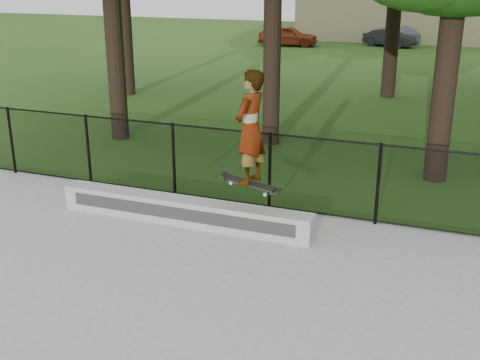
# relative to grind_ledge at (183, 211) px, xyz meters

# --- Properties ---
(grind_ledge) EXTENTS (4.75, 0.40, 0.46)m
(grind_ledge) POSITION_rel_grind_ledge_xyz_m (0.00, 0.00, 0.00)
(grind_ledge) COLOR #ACADA7
(grind_ledge) RESTS_ON concrete_slab
(car_a) EXTENTS (3.72, 1.89, 1.22)m
(car_a) POSITION_rel_grind_ledge_xyz_m (-6.23, 27.03, 0.32)
(car_a) COLOR #96341B
(car_a) RESTS_ON ground
(car_b) EXTENTS (3.03, 1.94, 1.03)m
(car_b) POSITION_rel_grind_ledge_xyz_m (-0.41, 28.87, 0.22)
(car_b) COLOR black
(car_b) RESTS_ON ground
(car_c) EXTENTS (3.96, 2.92, 1.14)m
(car_c) POSITION_rel_grind_ledge_xyz_m (0.96, 30.95, 0.28)
(car_c) COLOR #959AA9
(car_c) RESTS_ON ground
(skater_airborne) EXTENTS (0.84, 0.74, 2.00)m
(skater_airborne) POSITION_rel_grind_ledge_xyz_m (1.32, -0.15, 1.66)
(skater_airborne) COLOR black
(skater_airborne) RESTS_ON ground
(chainlink_fence) EXTENTS (16.06, 0.06, 1.50)m
(chainlink_fence) POSITION_rel_grind_ledge_xyz_m (1.22, 1.20, 0.52)
(chainlink_fence) COLOR black
(chainlink_fence) RESTS_ON concrete_slab
(distant_building) EXTENTS (12.40, 6.40, 4.30)m
(distant_building) POSITION_rel_grind_ledge_xyz_m (-0.78, 33.30, 1.87)
(distant_building) COLOR #C5AD8A
(distant_building) RESTS_ON ground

